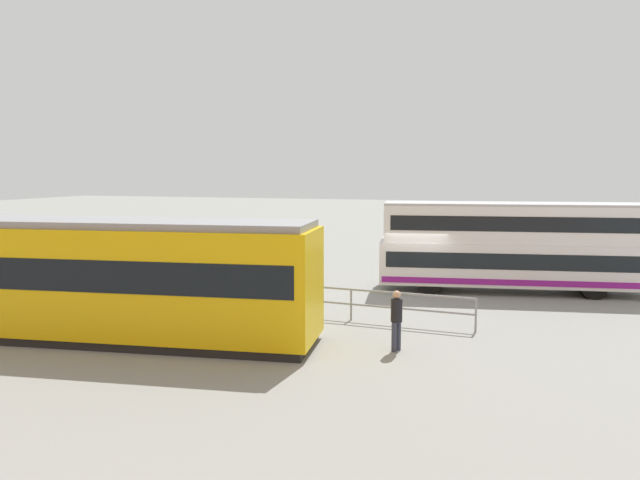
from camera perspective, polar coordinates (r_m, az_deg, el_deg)
ground_plane at (r=25.89m, az=9.01°, el=-4.80°), size 160.00×160.00×0.00m
double_decker_bus at (r=26.65m, az=17.36°, el=-0.56°), size 11.08×4.16×3.70m
tram_yellow at (r=19.85m, az=-21.72°, el=-3.15°), size 14.88×4.44×3.59m
pedestrian_near_railing at (r=22.70m, az=-6.85°, el=-3.71°), size 0.36×0.34×1.77m
pedestrian_crossing at (r=17.34m, az=7.10°, el=-7.02°), size 0.42×0.42×1.71m
pedestrian_railing at (r=20.77m, az=2.90°, el=-5.42°), size 8.27×0.71×1.08m
info_sign at (r=23.18m, az=-9.41°, el=-1.92°), size 1.14×0.24×2.41m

